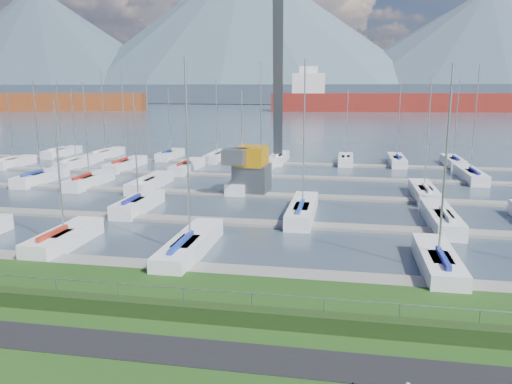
# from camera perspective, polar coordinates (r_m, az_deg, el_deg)

# --- Properties ---
(path) EXTENTS (160.00, 2.00, 0.04)m
(path) POSITION_cam_1_polar(r_m,az_deg,el_deg) (19.64, -8.20, -17.59)
(path) COLOR black
(path) RESTS_ON grass
(water) EXTENTS (800.00, 540.00, 0.20)m
(water) POSITION_cam_1_polar(r_m,az_deg,el_deg) (279.42, 9.22, 9.56)
(water) COLOR #3C4A58
(hedge) EXTENTS (80.00, 0.70, 0.70)m
(hedge) POSITION_cam_1_polar(r_m,az_deg,el_deg) (21.69, -6.01, -13.55)
(hedge) COLOR #1E3413
(hedge) RESTS_ON grass
(fence) EXTENTS (80.00, 0.04, 0.04)m
(fence) POSITION_cam_1_polar(r_m,az_deg,el_deg) (21.69, -5.76, -11.08)
(fence) COLOR gray
(fence) RESTS_ON grass
(foothill) EXTENTS (900.00, 80.00, 12.00)m
(foothill) POSITION_cam_1_polar(r_m,az_deg,el_deg) (349.25, 9.51, 11.02)
(foothill) COLOR #3E4A5B
(foothill) RESTS_ON water
(mountains) EXTENTS (1190.00, 360.00, 115.00)m
(mountains) POSITION_cam_1_polar(r_m,az_deg,el_deg) (425.43, 10.91, 16.56)
(mountains) COLOR #3B4257
(mountains) RESTS_ON water
(docks) EXTENTS (90.00, 41.60, 0.25)m
(docks) POSITION_cam_1_polar(r_m,az_deg,el_deg) (46.58, 3.07, -0.42)
(docks) COLOR slate
(docks) RESTS_ON water
(crane) EXTENTS (5.23, 13.28, 22.35)m
(crane) POSITION_cam_1_polar(r_m,az_deg,el_deg) (48.28, 0.33, 6.69)
(crane) COLOR #595C61
(crane) RESTS_ON water
(cargo_ship_west) EXTENTS (88.71, 39.83, 21.50)m
(cargo_ship_west) POSITION_cam_1_polar(r_m,az_deg,el_deg) (248.88, -23.78, 9.42)
(cargo_ship_west) COLOR brown
(cargo_ship_west) RESTS_ON water
(cargo_ship_mid) EXTENTS (107.56, 28.73, 21.50)m
(cargo_ship_mid) POSITION_cam_1_polar(r_m,az_deg,el_deg) (229.73, 14.24, 9.88)
(cargo_ship_mid) COLOR maroon
(cargo_ship_mid) RESTS_ON water
(sailboat_fleet) EXTENTS (74.76, 49.34, 13.26)m
(sailboat_fleet) POSITION_cam_1_polar(r_m,az_deg,el_deg) (50.15, -0.40, 6.97)
(sailboat_fleet) COLOR #1B1F97
(sailboat_fleet) RESTS_ON water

